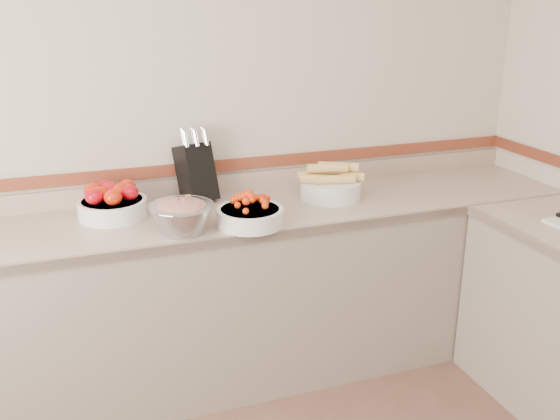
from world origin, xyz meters
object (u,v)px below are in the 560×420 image
object	(u,v)px
tomato_bowl	(112,202)
rhubarb_bowl	(182,215)
cherry_tomato_bowl	(250,213)
knife_block	(196,171)
corn_bowl	(331,185)

from	to	relation	value
tomato_bowl	rhubarb_bowl	bearing A→B (deg)	-50.49
rhubarb_bowl	tomato_bowl	bearing A→B (deg)	129.51
tomato_bowl	cherry_tomato_bowl	size ratio (longest dim) A/B	1.05
knife_block	tomato_bowl	distance (m)	0.45
tomato_bowl	rhubarb_bowl	world-z (taller)	rhubarb_bowl
cherry_tomato_bowl	rhubarb_bowl	distance (m)	0.31
tomato_bowl	corn_bowl	size ratio (longest dim) A/B	0.95
knife_block	rhubarb_bowl	world-z (taller)	knife_block
knife_block	rhubarb_bowl	size ratio (longest dim) A/B	1.34
knife_block	corn_bowl	xyz separation A→B (m)	(0.66, -0.19, -0.09)
tomato_bowl	rhubarb_bowl	xyz separation A→B (m)	(0.27, -0.33, 0.01)
cherry_tomato_bowl	rhubarb_bowl	xyz separation A→B (m)	(-0.31, -0.00, 0.03)
corn_bowl	tomato_bowl	bearing A→B (deg)	175.34
cherry_tomato_bowl	corn_bowl	distance (m)	0.56
rhubarb_bowl	corn_bowl	bearing A→B (deg)	16.17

